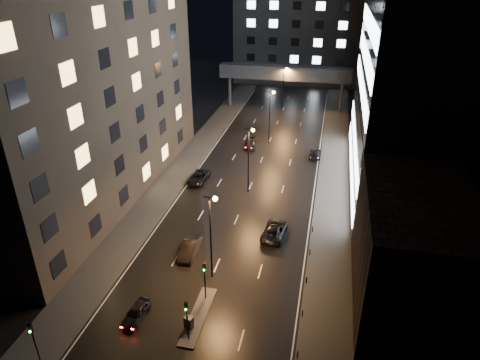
{
  "coord_description": "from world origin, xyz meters",
  "views": [
    {
      "loc": [
        10.92,
        -27.53,
        30.77
      ],
      "look_at": [
        -0.35,
        23.89,
        4.0
      ],
      "focal_mm": 32.0,
      "sensor_mm": 36.0,
      "label": 1
    }
  ],
  "objects_px": {
    "car_away_b": "(190,248)",
    "car_toward_b": "(315,153)",
    "car_away_d": "(251,144)",
    "car_away_a": "(136,312)",
    "car_away_c": "(199,178)",
    "car_toward_a": "(275,230)",
    "utility_cabinet": "(189,322)"
  },
  "relations": [
    {
      "from": "car_away_a",
      "to": "car_away_c",
      "type": "bearing_deg",
      "value": 98.97
    },
    {
      "from": "car_away_a",
      "to": "car_toward_a",
      "type": "relative_size",
      "value": 0.69
    },
    {
      "from": "car_away_c",
      "to": "car_toward_b",
      "type": "distance_m",
      "value": 22.09
    },
    {
      "from": "car_toward_a",
      "to": "utility_cabinet",
      "type": "relative_size",
      "value": 4.61
    },
    {
      "from": "car_away_b",
      "to": "car_away_d",
      "type": "bearing_deg",
      "value": 87.25
    },
    {
      "from": "car_away_d",
      "to": "car_toward_b",
      "type": "bearing_deg",
      "value": -15.15
    },
    {
      "from": "car_away_a",
      "to": "car_away_d",
      "type": "xyz_separation_m",
      "value": [
        2.49,
        44.65,
        0.05
      ]
    },
    {
      "from": "car_away_d",
      "to": "car_toward_a",
      "type": "height_order",
      "value": "car_toward_a"
    },
    {
      "from": "car_toward_a",
      "to": "car_toward_b",
      "type": "height_order",
      "value": "car_toward_a"
    },
    {
      "from": "car_away_a",
      "to": "utility_cabinet",
      "type": "bearing_deg",
      "value": 1.14
    },
    {
      "from": "car_away_b",
      "to": "car_toward_b",
      "type": "distance_m",
      "value": 34.41
    },
    {
      "from": "car_toward_b",
      "to": "car_away_a",
      "type": "bearing_deg",
      "value": 72.48
    },
    {
      "from": "car_away_b",
      "to": "car_toward_b",
      "type": "relative_size",
      "value": 1.08
    },
    {
      "from": "car_away_a",
      "to": "car_toward_b",
      "type": "relative_size",
      "value": 0.85
    },
    {
      "from": "car_away_c",
      "to": "car_away_d",
      "type": "height_order",
      "value": "car_away_c"
    },
    {
      "from": "car_away_b",
      "to": "car_toward_a",
      "type": "bearing_deg",
      "value": 31.24
    },
    {
      "from": "car_away_b",
      "to": "car_toward_a",
      "type": "distance_m",
      "value": 11.0
    },
    {
      "from": "car_away_a",
      "to": "car_toward_a",
      "type": "bearing_deg",
      "value": 60.18
    },
    {
      "from": "car_away_c",
      "to": "car_toward_b",
      "type": "xyz_separation_m",
      "value": [
        17.26,
        13.79,
        -0.06
      ]
    },
    {
      "from": "utility_cabinet",
      "to": "car_away_d",
      "type": "bearing_deg",
      "value": 110.43
    },
    {
      "from": "car_away_a",
      "to": "car_away_b",
      "type": "distance_m",
      "value": 10.98
    },
    {
      "from": "car_away_d",
      "to": "car_away_a",
      "type": "bearing_deg",
      "value": -99.61
    },
    {
      "from": "car_away_b",
      "to": "car_away_d",
      "type": "relative_size",
      "value": 1.0
    },
    {
      "from": "car_toward_a",
      "to": "car_toward_b",
      "type": "relative_size",
      "value": 1.23
    },
    {
      "from": "car_toward_b",
      "to": "car_away_c",
      "type": "bearing_deg",
      "value": 39.77
    },
    {
      "from": "car_toward_a",
      "to": "utility_cabinet",
      "type": "height_order",
      "value": "car_toward_a"
    },
    {
      "from": "car_away_b",
      "to": "utility_cabinet",
      "type": "bearing_deg",
      "value": -73.57
    },
    {
      "from": "car_toward_a",
      "to": "car_toward_b",
      "type": "distance_m",
      "value": 26.25
    },
    {
      "from": "car_away_c",
      "to": "car_away_d",
      "type": "xyz_separation_m",
      "value": [
        5.27,
        15.63,
        -0.01
      ]
    },
    {
      "from": "car_away_d",
      "to": "car_away_b",
      "type": "bearing_deg",
      "value": -97.61
    },
    {
      "from": "car_away_b",
      "to": "car_toward_b",
      "type": "height_order",
      "value": "car_away_b"
    },
    {
      "from": "car_away_a",
      "to": "car_away_c",
      "type": "xyz_separation_m",
      "value": [
        -2.78,
        29.03,
        0.06
      ]
    }
  ]
}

